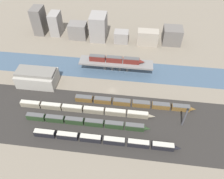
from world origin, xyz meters
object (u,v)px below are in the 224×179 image
object	(u,v)px
train_yard_near	(105,140)
signal_tower	(185,117)
warehouse_building	(37,77)
train_yard_mid	(86,122)
train_yard_outer	(134,103)
train_yard_far	(85,109)
train_on_bridge	(116,59)

from	to	relation	value
train_yard_near	signal_tower	xyz separation A→B (m)	(41.19, 16.06, 4.98)
warehouse_building	train_yard_mid	bearing A→B (deg)	-36.90
train_yard_outer	signal_tower	world-z (taller)	signal_tower
train_yard_near	train_yard_far	distance (m)	23.61
train_yard_mid	signal_tower	xyz separation A→B (m)	(53.11, 6.16, 4.94)
train_yard_far	signal_tower	distance (m)	55.87
train_yard_outer	warehouse_building	xyz separation A→B (m)	(-63.79, 11.59, 3.33)
train_yard_near	warehouse_building	world-z (taller)	warehouse_building
train_yard_near	warehouse_building	distance (m)	63.42
train_yard_mid	signal_tower	bearing A→B (deg)	6.62
train_yard_outer	warehouse_building	distance (m)	64.92
train_yard_mid	warehouse_building	distance (m)	47.96
train_yard_far	warehouse_building	distance (m)	41.10
train_yard_mid	warehouse_building	xyz separation A→B (m)	(-38.27, 28.74, 3.12)
train_yard_near	train_yard_outer	bearing A→B (deg)	63.31
train_on_bridge	signal_tower	bearing A→B (deg)	-45.12
train_yard_mid	train_yard_far	distance (m)	9.16
train_yard_far	train_yard_outer	world-z (taller)	train_yard_far
train_yard_near	warehouse_building	size ratio (longest dim) A/B	3.06
train_on_bridge	train_yard_far	world-z (taller)	train_on_bridge
train_yard_near	signal_tower	bearing A→B (deg)	21.30
train_on_bridge	signal_tower	world-z (taller)	signal_tower
train_on_bridge	signal_tower	size ratio (longest dim) A/B	2.66
warehouse_building	signal_tower	size ratio (longest dim) A/B	1.77
train_yard_mid	train_yard_far	world-z (taller)	train_yard_mid
train_on_bridge	train_yard_far	bearing A→B (deg)	-109.21
train_yard_near	warehouse_building	xyz separation A→B (m)	(-50.19, 38.64, 3.16)
train_yard_mid	train_on_bridge	bearing A→B (deg)	76.85
train_yard_mid	train_yard_far	xyz separation A→B (m)	(-2.47, 8.82, -0.14)
train_on_bridge	train_yard_near	size ratio (longest dim) A/B	0.49
train_on_bridge	warehouse_building	distance (m)	53.37
warehouse_building	train_on_bridge	bearing A→B (deg)	21.44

